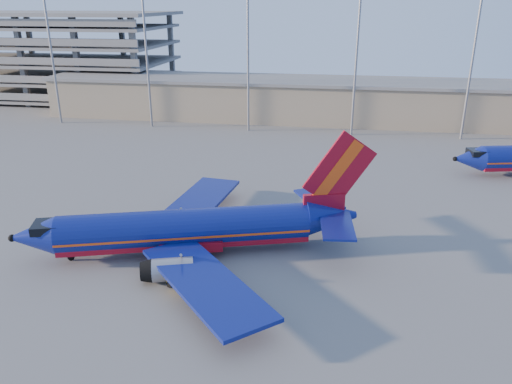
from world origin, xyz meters
TOP-DOWN VIEW (x-y plane):
  - ground at (0.00, 0.00)m, footprint 220.00×220.00m
  - terminal_building at (10.00, 58.00)m, footprint 122.00×16.00m
  - parking_garage at (-62.00, 74.05)m, footprint 62.00×32.00m
  - light_mast_row at (5.00, 46.00)m, footprint 101.60×1.60m
  - aircraft_main at (-1.14, -5.31)m, footprint 34.83×32.96m
  - baggage_tug at (-0.52, -11.99)m, footprint 2.64×2.20m

SIDE VIEW (x-z plane):
  - ground at x=0.00m, z-range 0.00..0.00m
  - baggage_tug at x=-0.52m, z-range 0.03..1.67m
  - aircraft_main at x=-1.14m, z-range -3.48..8.68m
  - terminal_building at x=10.00m, z-range 0.07..8.57m
  - parking_garage at x=-62.00m, z-range 1.03..22.43m
  - light_mast_row at x=5.00m, z-range 3.23..31.88m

